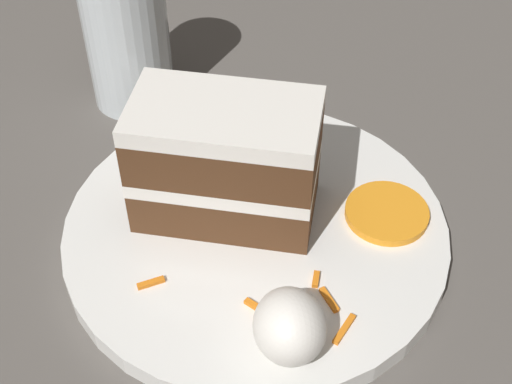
{
  "coord_description": "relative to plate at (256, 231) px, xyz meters",
  "views": [
    {
      "loc": [
        0.3,
        -0.0,
        0.41
      ],
      "look_at": [
        -0.04,
        0.05,
        0.07
      ],
      "focal_mm": 50.0,
      "sensor_mm": 36.0,
      "label": 1
    }
  ],
  "objects": [
    {
      "name": "orange_garnish",
      "position": [
        0.01,
        0.09,
        0.01
      ],
      "size": [
        0.06,
        0.06,
        0.01
      ],
      "primitive_type": "cylinder",
      "color": "orange",
      "rests_on": "plate"
    },
    {
      "name": "plate",
      "position": [
        0.0,
        0.0,
        0.0
      ],
      "size": [
        0.27,
        0.27,
        0.02
      ],
      "primitive_type": "cylinder",
      "color": "white",
      "rests_on": "dining_table"
    },
    {
      "name": "drinking_glass",
      "position": [
        -0.18,
        -0.08,
        0.05
      ],
      "size": [
        0.07,
        0.07,
        0.14
      ],
      "color": "silver",
      "rests_on": "dining_table"
    },
    {
      "name": "cream_dollop",
      "position": [
        0.1,
        0.0,
        0.03
      ],
      "size": [
        0.05,
        0.04,
        0.04
      ],
      "primitive_type": "ellipsoid",
      "color": "white",
      "rests_on": "plate"
    },
    {
      "name": "cake_slice",
      "position": [
        -0.02,
        -0.02,
        0.05
      ],
      "size": [
        0.11,
        0.14,
        0.09
      ],
      "rotation": [
        0.0,
        0.0,
        2.81
      ],
      "color": "#4C2D19",
      "rests_on": "plate"
    },
    {
      "name": "dining_table",
      "position": [
        0.04,
        -0.05,
        -0.02
      ],
      "size": [
        1.34,
        0.86,
        0.02
      ],
      "primitive_type": "cube",
      "color": "#56514C",
      "rests_on": "ground"
    },
    {
      "name": "ground_plane",
      "position": [
        0.04,
        -0.05,
        -0.03
      ],
      "size": [
        6.0,
        6.0,
        0.0
      ],
      "primitive_type": "plane",
      "color": "#38332D",
      "rests_on": "ground"
    },
    {
      "name": "carrot_shreds_scatter",
      "position": [
        0.07,
        0.0,
        0.01
      ],
      "size": [
        0.07,
        0.14,
        0.0
      ],
      "color": "orange",
      "rests_on": "plate"
    }
  ]
}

